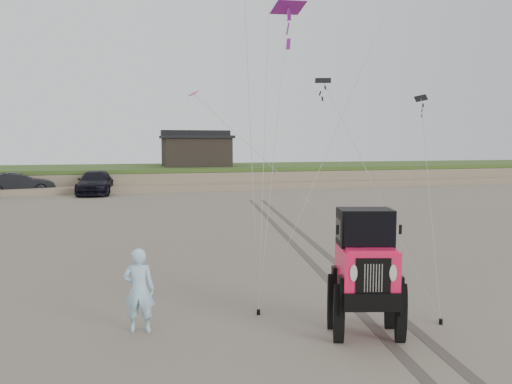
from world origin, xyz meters
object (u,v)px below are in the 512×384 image
at_px(man, 139,290).
at_px(jeep, 366,286).
at_px(cabin, 196,150).
at_px(truck_b, 18,184).
at_px(truck_c, 95,183).

bearing_deg(man, jeep, 171.93).
distance_m(cabin, truck_b, 15.69).
xyz_separation_m(cabin, jeep, (-2.01, -37.87, -2.21)).
bearing_deg(jeep, man, 176.02).
bearing_deg(truck_b, man, 177.77).
relative_size(cabin, jeep, 1.16).
distance_m(cabin, jeep, 37.99).
bearing_deg(man, truck_b, -65.46).
height_order(truck_c, jeep, jeep).
bearing_deg(man, truck_c, -75.55).
relative_size(truck_b, truck_c, 0.84).
xyz_separation_m(cabin, man, (-6.42, -36.44, -2.36)).
height_order(jeep, man, jeep).
xyz_separation_m(truck_c, jeep, (6.71, -30.99, 0.16)).
height_order(cabin, man, cabin).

